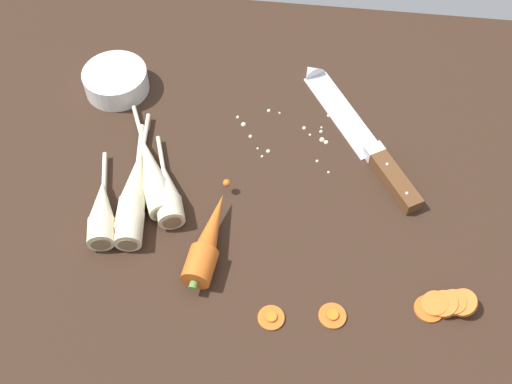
{
  "coord_description": "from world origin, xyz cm",
  "views": [
    {
      "loc": [
        6.79,
        -57.99,
        80.6
      ],
      "look_at": [
        0.0,
        -2.0,
        1.5
      ],
      "focal_mm": 44.99,
      "sensor_mm": 36.0,
      "label": 1
    }
  ],
  "objects": [
    {
      "name": "ground_plane",
      "position": [
        0.0,
        0.0,
        -2.0
      ],
      "size": [
        120.0,
        90.0,
        4.0
      ],
      "primitive_type": "cube",
      "color": "#332116"
    },
    {
      "name": "carrot_slice_stray_mid",
      "position": [
        12.64,
        -20.31,
        0.36
      ],
      "size": [
        3.79,
        3.79,
        0.7
      ],
      "color": "#D6601E",
      "rests_on": "ground_plane"
    },
    {
      "name": "parsnip_back",
      "position": [
        -13.31,
        -3.9,
        1.98
      ],
      "size": [
        7.88,
        17.16,
        4.0
      ],
      "color": "beige",
      "rests_on": "ground_plane"
    },
    {
      "name": "whole_carrot",
      "position": [
        -5.71,
        -11.64,
        2.1
      ],
      "size": [
        5.72,
        18.91,
        4.2
      ],
      "color": "#D6601E",
      "rests_on": "ground_plane"
    },
    {
      "name": "chefs_knife",
      "position": [
        14.66,
        13.28,
        0.65
      ],
      "size": [
        21.15,
        31.27,
        4.18
      ],
      "color": "silver",
      "rests_on": "ground_plane"
    },
    {
      "name": "parsnip_mid_right",
      "position": [
        -18.3,
        -3.99,
        1.98
      ],
      "size": [
        5.27,
        23.7,
        4.0
      ],
      "color": "beige",
      "rests_on": "ground_plane"
    },
    {
      "name": "parsnip_mid_left",
      "position": [
        -16.19,
        -0.97,
        1.98
      ],
      "size": [
        11.66,
        22.08,
        4.0
      ],
      "color": "beige",
      "rests_on": "ground_plane"
    },
    {
      "name": "parsnip_front",
      "position": [
        -18.07,
        -6.22,
        1.98
      ],
      "size": [
        5.99,
        23.46,
        4.0
      ],
      "color": "beige",
      "rests_on": "ground_plane"
    },
    {
      "name": "carrot_slice_stack",
      "position": [
        27.67,
        -17.09,
        0.83
      ],
      "size": [
        8.34,
        4.88,
        2.94
      ],
      "color": "#D6601E",
      "rests_on": "ground_plane"
    },
    {
      "name": "carrot_slice_stray_near",
      "position": [
        4.43,
        -21.59,
        0.36
      ],
      "size": [
        3.65,
        3.65,
        0.7
      ],
      "color": "#D6601E",
      "rests_on": "ground_plane"
    },
    {
      "name": "parsnip_outer",
      "position": [
        -22.14,
        -8.61,
        1.98
      ],
      "size": [
        6.41,
        17.53,
        4.0
      ],
      "color": "beige",
      "rests_on": "ground_plane"
    },
    {
      "name": "mince_crumbs",
      "position": [
        4.09,
        11.38,
        0.35
      ],
      "size": [
        16.37,
        12.53,
        0.89
      ],
      "color": "beige",
      "rests_on": "ground_plane"
    },
    {
      "name": "prep_bowl",
      "position": [
        -26.73,
        18.11,
        2.15
      ],
      "size": [
        11.0,
        11.0,
        4.0
      ],
      "color": "white",
      "rests_on": "ground_plane"
    }
  ]
}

